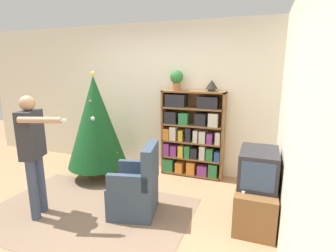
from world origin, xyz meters
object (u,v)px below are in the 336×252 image
Objects in this scene: television at (258,167)px; armchair at (136,189)px; bookshelf at (192,135)px; table_lamp at (212,85)px; potted_plant at (177,79)px; christmas_tree at (96,122)px; standing_person at (33,148)px.

armchair is at bearing -167.14° from television.
table_lamp reaches higher than bookshelf.
potted_plant is at bearing 164.74° from armchair.
christmas_tree is (-2.58, 0.48, 0.27)m from television.
armchair is 1.36m from standing_person.
television is 1.53m from armchair.
christmas_tree is at bearing 169.55° from television.
standing_person is at bearing -121.90° from potted_plant.
potted_plant is (0.06, 1.43, 1.34)m from armchair.
armchair is (-0.34, -1.42, -0.39)m from bookshelf.
christmas_tree is 1.17× the size of standing_person.
table_lamp is at bearing 19.31° from christmas_tree.
potted_plant reaches higher than table_lamp.
christmas_tree reaches higher than table_lamp.
potted_plant reaches higher than christmas_tree.
armchair is 0.60× the size of standing_person.
television is 2.64m from christmas_tree.
potted_plant is at bearing 141.53° from television.
christmas_tree is 1.99m from table_lamp.
armchair is at bearing -103.56° from bookshelf.
christmas_tree is 1.53m from armchair.
potted_plant reaches higher than standing_person.
armchair is 4.60× the size of table_lamp.
table_lamp is (-0.80, 1.10, 0.88)m from television.
armchair is 2.80× the size of potted_plant.
standing_person reaches higher than television.
bookshelf is at bearing 22.63° from christmas_tree.
potted_plant reaches higher than armchair.
table_lamp is at bearing 1.59° from bookshelf.
table_lamp reaches higher than standing_person.
table_lamp is at bearing 119.58° from standing_person.
potted_plant is 0.60m from table_lamp.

